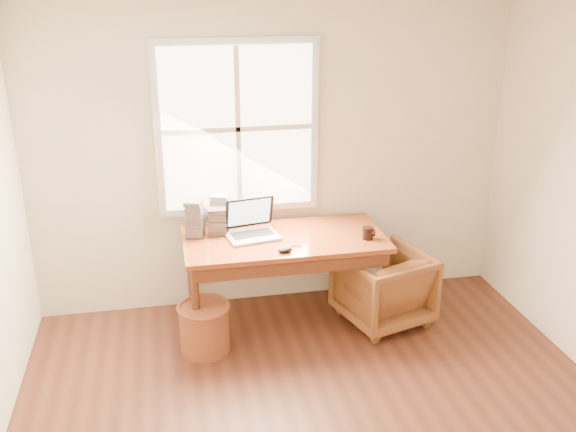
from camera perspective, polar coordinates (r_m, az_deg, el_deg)
The scene contains 11 objects.
room_shell at distance 3.41m, azimuth 4.62°, elevation -3.54°, with size 4.04×4.54×2.64m.
desk at distance 5.11m, azimuth -0.32°, elevation -2.09°, with size 1.60×0.80×0.04m, color brown.
armchair at distance 5.34m, azimuth 8.46°, elevation -6.24°, with size 0.66×0.68×0.61m, color brown.
wicker_stool at distance 4.98m, azimuth -7.41°, elevation -9.91°, with size 0.38×0.38×0.38m, color brown.
laptop at distance 5.03m, azimuth -3.17°, elevation -0.33°, with size 0.41×0.43×0.31m, color #B8BCC0, non-canonical shape.
mouse at distance 4.82m, azimuth -0.28°, elevation -3.05°, with size 0.11×0.07×0.04m, color black.
coffee_mug at distance 5.09m, azimuth 7.09°, elevation -1.52°, with size 0.09×0.09×0.10m, color black.
cd_stack_a at distance 5.25m, azimuth -5.97°, elevation 0.39°, with size 0.15×0.13×0.29m, color silver.
cd_stack_b at distance 5.15m, azimuth -6.33°, elevation -0.47°, with size 0.14×0.12×0.22m, color black.
cd_stack_c at distance 5.11m, azimuth -8.29°, elevation -0.26°, with size 0.13×0.12×0.30m, color gray.
cd_stack_d at distance 5.34m, azimuth -4.40°, elevation 0.08°, with size 0.13×0.12×0.17m, color #B0B4BB.
Camera 1 is at (-0.90, -2.81, 2.72)m, focal length 40.00 mm.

